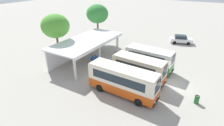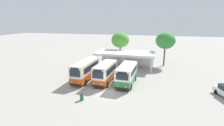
{
  "view_description": "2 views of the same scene",
  "coord_description": "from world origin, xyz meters",
  "px_view_note": "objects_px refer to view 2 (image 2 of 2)",
  "views": [
    {
      "loc": [
        -20.08,
        -2.99,
        12.07
      ],
      "look_at": [
        -2.89,
        7.14,
        2.37
      ],
      "focal_mm": 28.51,
      "sensor_mm": 36.0,
      "label": 1
    },
    {
      "loc": [
        6.09,
        -21.55,
        10.23
      ],
      "look_at": [
        -1.21,
        7.96,
        2.32
      ],
      "focal_mm": 27.16,
      "sensor_mm": 36.0,
      "label": 2
    }
  ],
  "objects_px": {
    "waiting_chair_middle_seat": "(128,67)",
    "waiting_chair_end_by_column": "(122,66)",
    "waiting_chair_second_from_end": "(125,66)",
    "litter_bin_apron": "(82,97)",
    "city_bus_second_in_row": "(105,72)",
    "city_bus_middle_cream": "(127,74)",
    "city_bus_nearest_orange": "(86,69)"
  },
  "relations": [
    {
      "from": "waiting_chair_middle_seat",
      "to": "waiting_chair_end_by_column",
      "type": "bearing_deg",
      "value": 178.72
    },
    {
      "from": "waiting_chair_second_from_end",
      "to": "litter_bin_apron",
      "type": "xyz_separation_m",
      "value": [
        -3.1,
        -15.55,
        -0.07
      ]
    },
    {
      "from": "city_bus_second_in_row",
      "to": "litter_bin_apron",
      "type": "height_order",
      "value": "city_bus_second_in_row"
    },
    {
      "from": "waiting_chair_end_by_column",
      "to": "waiting_chair_second_from_end",
      "type": "bearing_deg",
      "value": 7.31
    },
    {
      "from": "litter_bin_apron",
      "to": "city_bus_second_in_row",
      "type": "bearing_deg",
      "value": 80.96
    },
    {
      "from": "waiting_chair_second_from_end",
      "to": "litter_bin_apron",
      "type": "distance_m",
      "value": 15.86
    },
    {
      "from": "city_bus_second_in_row",
      "to": "litter_bin_apron",
      "type": "distance_m",
      "value": 7.32
    },
    {
      "from": "city_bus_middle_cream",
      "to": "waiting_chair_middle_seat",
      "type": "relative_size",
      "value": 7.88
    },
    {
      "from": "city_bus_nearest_orange",
      "to": "waiting_chair_second_from_end",
      "type": "bearing_deg",
      "value": 55.3
    },
    {
      "from": "city_bus_nearest_orange",
      "to": "waiting_chair_end_by_column",
      "type": "height_order",
      "value": "city_bus_nearest_orange"
    },
    {
      "from": "city_bus_middle_cream",
      "to": "waiting_chair_end_by_column",
      "type": "height_order",
      "value": "city_bus_middle_cream"
    },
    {
      "from": "litter_bin_apron",
      "to": "waiting_chair_second_from_end",
      "type": "bearing_deg",
      "value": 78.73
    },
    {
      "from": "city_bus_second_in_row",
      "to": "city_bus_middle_cream",
      "type": "distance_m",
      "value": 3.6
    },
    {
      "from": "city_bus_second_in_row",
      "to": "waiting_chair_end_by_column",
      "type": "bearing_deg",
      "value": 80.77
    },
    {
      "from": "waiting_chair_end_by_column",
      "to": "waiting_chair_second_from_end",
      "type": "relative_size",
      "value": 1.0
    },
    {
      "from": "city_bus_nearest_orange",
      "to": "litter_bin_apron",
      "type": "bearing_deg",
      "value": -71.83
    },
    {
      "from": "city_bus_middle_cream",
      "to": "litter_bin_apron",
      "type": "relative_size",
      "value": 7.53
    },
    {
      "from": "city_bus_second_in_row",
      "to": "city_bus_middle_cream",
      "type": "height_order",
      "value": "city_bus_second_in_row"
    },
    {
      "from": "waiting_chair_end_by_column",
      "to": "litter_bin_apron",
      "type": "height_order",
      "value": "litter_bin_apron"
    },
    {
      "from": "city_bus_second_in_row",
      "to": "waiting_chair_end_by_column",
      "type": "xyz_separation_m",
      "value": [
        1.36,
        8.36,
        -1.24
      ]
    },
    {
      "from": "waiting_chair_middle_seat",
      "to": "litter_bin_apron",
      "type": "relative_size",
      "value": 0.96
    },
    {
      "from": "waiting_chair_second_from_end",
      "to": "litter_bin_apron",
      "type": "bearing_deg",
      "value": -101.27
    },
    {
      "from": "city_bus_middle_cream",
      "to": "waiting_chair_middle_seat",
      "type": "height_order",
      "value": "city_bus_middle_cream"
    },
    {
      "from": "waiting_chair_middle_seat",
      "to": "city_bus_middle_cream",
      "type": "bearing_deg",
      "value": -83.09
    },
    {
      "from": "waiting_chair_end_by_column",
      "to": "waiting_chair_middle_seat",
      "type": "bearing_deg",
      "value": -1.28
    },
    {
      "from": "city_bus_second_in_row",
      "to": "city_bus_middle_cream",
      "type": "bearing_deg",
      "value": -1.22
    },
    {
      "from": "city_bus_nearest_orange",
      "to": "city_bus_second_in_row",
      "type": "relative_size",
      "value": 1.19
    },
    {
      "from": "city_bus_middle_cream",
      "to": "waiting_chair_middle_seat",
      "type": "xyz_separation_m",
      "value": [
        -1.02,
        8.41,
        -1.21
      ]
    },
    {
      "from": "city_bus_nearest_orange",
      "to": "waiting_chair_middle_seat",
      "type": "height_order",
      "value": "city_bus_nearest_orange"
    },
    {
      "from": "city_bus_nearest_orange",
      "to": "waiting_chair_middle_seat",
      "type": "distance_m",
      "value": 10.14
    },
    {
      "from": "city_bus_nearest_orange",
      "to": "city_bus_middle_cream",
      "type": "distance_m",
      "value": 7.21
    },
    {
      "from": "city_bus_nearest_orange",
      "to": "litter_bin_apron",
      "type": "distance_m",
      "value": 8.02
    }
  ]
}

